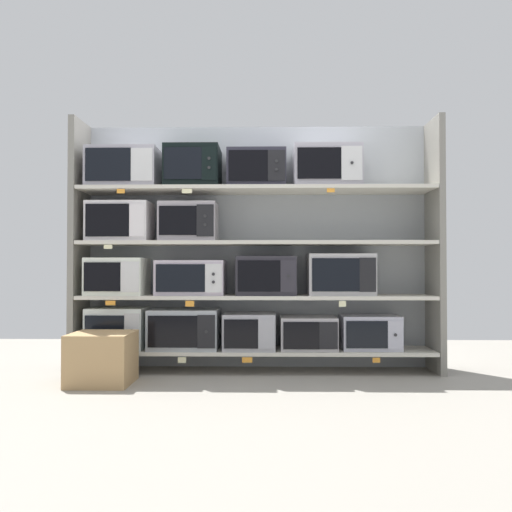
{
  "coord_description": "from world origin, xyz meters",
  "views": [
    {
      "loc": [
        0.09,
        -4.57,
        0.85
      ],
      "look_at": [
        0.0,
        0.0,
        0.94
      ],
      "focal_mm": 39.05,
      "sensor_mm": 36.0,
      "label": 1
    }
  ],
  "objects_px": {
    "microwave_4": "(370,332)",
    "microwave_13": "(257,170)",
    "microwave_14": "(327,167)",
    "microwave_3": "(308,333)",
    "microwave_6": "(191,278)",
    "microwave_11": "(124,169)",
    "microwave_8": "(340,275)",
    "microwave_12": "(193,168)",
    "shipping_carton": "(102,358)",
    "microwave_1": "(185,329)",
    "microwave_10": "(189,222)",
    "microwave_2": "(249,331)",
    "microwave_0": "(117,328)",
    "microwave_7": "(266,276)",
    "microwave_5": "(118,276)",
    "microwave_9": "(120,222)"
  },
  "relations": [
    {
      "from": "microwave_6",
      "to": "microwave_11",
      "type": "distance_m",
      "value": 1.06
    },
    {
      "from": "microwave_8",
      "to": "microwave_12",
      "type": "relative_size",
      "value": 1.21
    },
    {
      "from": "microwave_10",
      "to": "microwave_11",
      "type": "distance_m",
      "value": 0.69
    },
    {
      "from": "microwave_14",
      "to": "microwave_3",
      "type": "bearing_deg",
      "value": -179.91
    },
    {
      "from": "microwave_2",
      "to": "microwave_11",
      "type": "height_order",
      "value": "microwave_11"
    },
    {
      "from": "microwave_5",
      "to": "microwave_14",
      "type": "distance_m",
      "value": 1.94
    },
    {
      "from": "microwave_7",
      "to": "microwave_10",
      "type": "height_order",
      "value": "microwave_10"
    },
    {
      "from": "microwave_4",
      "to": "microwave_13",
      "type": "xyz_separation_m",
      "value": [
        -0.93,
        -0.0,
        1.34
      ]
    },
    {
      "from": "microwave_14",
      "to": "microwave_10",
      "type": "bearing_deg",
      "value": -180.0
    },
    {
      "from": "microwave_4",
      "to": "microwave_14",
      "type": "xyz_separation_m",
      "value": [
        -0.35,
        0.0,
        1.35
      ]
    },
    {
      "from": "microwave_1",
      "to": "microwave_5",
      "type": "height_order",
      "value": "microwave_5"
    },
    {
      "from": "microwave_4",
      "to": "microwave_2",
      "type": "bearing_deg",
      "value": 180.0
    },
    {
      "from": "microwave_10",
      "to": "microwave_3",
      "type": "bearing_deg",
      "value": -0.01
    },
    {
      "from": "microwave_4",
      "to": "microwave_13",
      "type": "relative_size",
      "value": 0.99
    },
    {
      "from": "microwave_5",
      "to": "microwave_8",
      "type": "relative_size",
      "value": 0.87
    },
    {
      "from": "microwave_10",
      "to": "shipping_carton",
      "type": "distance_m",
      "value": 1.29
    },
    {
      "from": "microwave_1",
      "to": "microwave_12",
      "type": "bearing_deg",
      "value": 0.02
    },
    {
      "from": "microwave_10",
      "to": "microwave_12",
      "type": "xyz_separation_m",
      "value": [
        0.04,
        -0.0,
        0.45
      ]
    },
    {
      "from": "microwave_3",
      "to": "microwave_7",
      "type": "height_order",
      "value": "microwave_7"
    },
    {
      "from": "shipping_carton",
      "to": "microwave_6",
      "type": "bearing_deg",
      "value": 41.7
    },
    {
      "from": "microwave_6",
      "to": "microwave_10",
      "type": "distance_m",
      "value": 0.46
    },
    {
      "from": "microwave_1",
      "to": "microwave_14",
      "type": "bearing_deg",
      "value": 0.01
    },
    {
      "from": "microwave_7",
      "to": "shipping_carton",
      "type": "bearing_deg",
      "value": -156.65
    },
    {
      "from": "microwave_1",
      "to": "microwave_13",
      "type": "distance_m",
      "value": 1.44
    },
    {
      "from": "microwave_9",
      "to": "microwave_13",
      "type": "height_order",
      "value": "microwave_13"
    },
    {
      "from": "microwave_0",
      "to": "microwave_6",
      "type": "relative_size",
      "value": 0.83
    },
    {
      "from": "microwave_3",
      "to": "microwave_14",
      "type": "height_order",
      "value": "microwave_14"
    },
    {
      "from": "microwave_9",
      "to": "microwave_14",
      "type": "distance_m",
      "value": 1.76
    },
    {
      "from": "microwave_5",
      "to": "microwave_12",
      "type": "relative_size",
      "value": 1.05
    },
    {
      "from": "microwave_13",
      "to": "microwave_8",
      "type": "bearing_deg",
      "value": 0.01
    },
    {
      "from": "microwave_1",
      "to": "microwave_3",
      "type": "relative_size",
      "value": 1.24
    },
    {
      "from": "microwave_2",
      "to": "shipping_carton",
      "type": "bearing_deg",
      "value": -154.0
    },
    {
      "from": "microwave_6",
      "to": "microwave_11",
      "type": "relative_size",
      "value": 0.98
    },
    {
      "from": "microwave_1",
      "to": "microwave_13",
      "type": "bearing_deg",
      "value": -0.02
    },
    {
      "from": "microwave_4",
      "to": "shipping_carton",
      "type": "relative_size",
      "value": 1.07
    },
    {
      "from": "microwave_3",
      "to": "microwave_13",
      "type": "bearing_deg",
      "value": -179.99
    },
    {
      "from": "microwave_3",
      "to": "microwave_4",
      "type": "distance_m",
      "value": 0.5
    },
    {
      "from": "shipping_carton",
      "to": "microwave_14",
      "type": "bearing_deg",
      "value": 16.98
    },
    {
      "from": "microwave_4",
      "to": "microwave_3",
      "type": "bearing_deg",
      "value": -180.0
    },
    {
      "from": "microwave_2",
      "to": "microwave_11",
      "type": "distance_m",
      "value": 1.69
    },
    {
      "from": "microwave_11",
      "to": "microwave_13",
      "type": "relative_size",
      "value": 1.19
    },
    {
      "from": "microwave_3",
      "to": "microwave_10",
      "type": "bearing_deg",
      "value": 179.99
    },
    {
      "from": "microwave_11",
      "to": "microwave_5",
      "type": "bearing_deg",
      "value": 179.73
    },
    {
      "from": "microwave_0",
      "to": "microwave_6",
      "type": "height_order",
      "value": "microwave_6"
    },
    {
      "from": "microwave_1",
      "to": "microwave_4",
      "type": "height_order",
      "value": "microwave_1"
    },
    {
      "from": "microwave_4",
      "to": "microwave_6",
      "type": "xyz_separation_m",
      "value": [
        -1.46,
        0.0,
        0.44
      ]
    },
    {
      "from": "microwave_4",
      "to": "microwave_10",
      "type": "xyz_separation_m",
      "value": [
        -1.49,
        0.0,
        0.9
      ]
    },
    {
      "from": "microwave_5",
      "to": "microwave_9",
      "type": "bearing_deg",
      "value": -0.83
    },
    {
      "from": "microwave_2",
      "to": "microwave_11",
      "type": "bearing_deg",
      "value": -179.99
    },
    {
      "from": "microwave_11",
      "to": "shipping_carton",
      "type": "bearing_deg",
      "value": -92.74
    }
  ]
}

